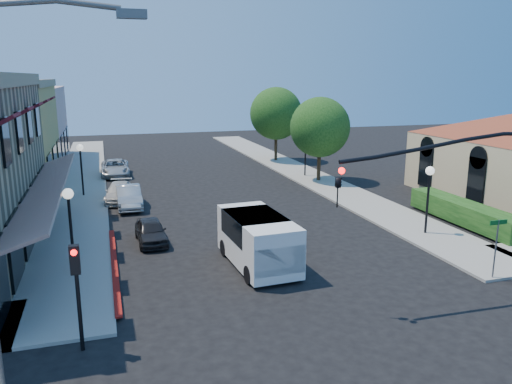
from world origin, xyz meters
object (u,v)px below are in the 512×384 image
object	(u,v)px
signal_mast_arm	(481,186)
lamppost_right_near	(429,183)
lamppost_right_far	(306,143)
white_van	(258,238)
lamppost_left_far	(81,157)
street_tree_a	(320,127)
secondary_signal	(76,278)
parked_car_a	(151,231)
street_tree_b	(276,114)
street_name_sign	(497,239)
parked_car_c	(119,192)
parked_car_d	(115,168)
parked_car_b	(129,197)
lamppost_left_near	(69,209)

from	to	relation	value
signal_mast_arm	lamppost_right_near	size ratio (longest dim) A/B	2.24
lamppost_right_far	white_van	xyz separation A→B (m)	(-9.50, -17.61, -1.46)
lamppost_left_far	street_tree_a	bearing A→B (deg)	0.00
secondary_signal	parked_car_a	size ratio (longest dim) A/B	0.97
street_tree_b	parked_car_a	world-z (taller)	street_tree_b
street_name_sign	lamppost_right_far	xyz separation A→B (m)	(1.00, 21.80, 1.04)
lamppost_right_far	parked_car_c	size ratio (longest dim) A/B	0.87
street_tree_b	parked_car_d	distance (m)	15.80
street_tree_a	parked_car_d	distance (m)	16.88
parked_car_b	lamppost_right_near	bearing A→B (deg)	-36.26
street_tree_a	street_name_sign	distance (m)	20.00
lamppost_right_far	parked_car_b	distance (m)	15.51
parked_car_b	parked_car_c	bearing A→B (deg)	104.03
lamppost_right_near	white_van	size ratio (longest dim) A/B	0.71
street_name_sign	parked_car_d	xyz separation A→B (m)	(-13.70, 26.70, -1.03)
white_van	parked_car_b	distance (m)	12.68
secondary_signal	parked_car_b	size ratio (longest dim) A/B	0.81
street_tree_b	signal_mast_arm	size ratio (longest dim) A/B	0.88
signal_mast_arm	secondary_signal	world-z (taller)	signal_mast_arm
white_van	lamppost_left_near	bearing A→B (deg)	167.92
lamppost_right_far	parked_car_d	size ratio (longest dim) A/B	0.74
secondary_signal	lamppost_left_far	distance (m)	20.60
lamppost_right_far	lamppost_left_near	bearing A→B (deg)	-136.74
secondary_signal	lamppost_right_far	xyz separation A→B (m)	(16.50, 22.59, 0.42)
parked_car_d	parked_car_a	bearing A→B (deg)	-84.97
parked_car_b	parked_car_c	world-z (taller)	parked_car_b
secondary_signal	parked_car_b	bearing A→B (deg)	82.21
street_name_sign	lamppost_right_near	world-z (taller)	lamppost_right_near
street_tree_b	secondary_signal	distance (m)	34.97
lamppost_right_near	parked_car_d	xyz separation A→B (m)	(-14.70, 20.90, -2.07)
street_tree_b	parked_car_c	world-z (taller)	street_tree_b
parked_car_b	lamppost_right_far	bearing A→B (deg)	21.65
lamppost_right_near	parked_car_b	distance (m)	17.58
white_van	parked_car_a	world-z (taller)	white_van
street_name_sign	white_van	xyz separation A→B (m)	(-8.50, 4.19, -0.43)
lamppost_left_far	parked_car_d	xyz separation A→B (m)	(2.30, 6.90, -2.07)
street_tree_b	parked_car_b	size ratio (longest dim) A/B	1.70
lamppost_right_near	parked_car_d	bearing A→B (deg)	125.12
secondary_signal	white_van	distance (m)	8.66
secondary_signal	parked_car_b	distance (m)	16.97
secondary_signal	signal_mast_arm	bearing A→B (deg)	0.37
parked_car_a	parked_car_d	size ratio (longest dim) A/B	0.71
street_name_sign	white_van	size ratio (longest dim) A/B	0.49
street_tree_b	parked_car_a	distance (m)	25.53
parked_car_b	lamppost_left_far	bearing A→B (deg)	125.15
street_tree_a	parked_car_d	xyz separation A→B (m)	(-15.00, 6.90, -3.53)
street_tree_b	lamppost_right_far	size ratio (longest dim) A/B	1.97
street_tree_a	secondary_signal	bearing A→B (deg)	-129.21
signal_mast_arm	white_van	distance (m)	8.88
signal_mast_arm	lamppost_left_near	world-z (taller)	signal_mast_arm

